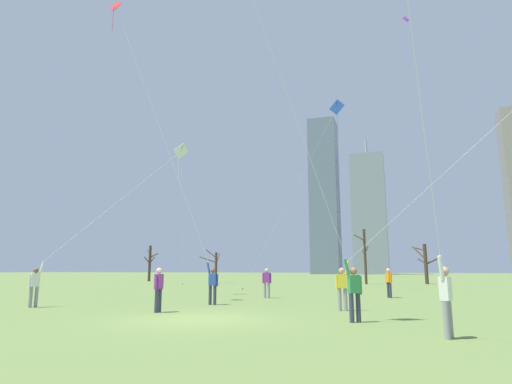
# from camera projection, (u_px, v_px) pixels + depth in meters

# --- Properties ---
(ground_plane) EXTENTS (400.00, 400.00, 0.00)m
(ground_plane) POSITION_uv_depth(u_px,v_px,m) (197.00, 319.00, 13.40)
(ground_plane) COLOR olive
(kite_flyer_midfield_left_red) EXTENTS (6.21, 1.27, 15.80)m
(kite_flyer_midfield_left_red) POSITION_uv_depth(u_px,v_px,m) (199.00, 245.00, 19.39)
(kite_flyer_midfield_left_red) COLOR #33384C
(kite_flyer_midfield_left_red) RESTS_ON ground
(kite_flyer_far_back_green) EXTENTS (14.35, 0.52, 14.12)m
(kite_flyer_far_back_green) POSITION_uv_depth(u_px,v_px,m) (417.00, 214.00, 15.83)
(kite_flyer_far_back_green) COLOR gray
(kite_flyer_far_back_green) RESTS_ON ground
(kite_flyer_midfield_center_teal) EXTENTS (1.75, 6.80, 16.28)m
(kite_flyer_midfield_center_teal) POSITION_uv_depth(u_px,v_px,m) (433.00, 192.00, 9.33)
(kite_flyer_midfield_center_teal) COLOR gray
(kite_flyer_midfield_center_teal) RESTS_ON ground
(kite_flyer_foreground_right_white) EXTENTS (2.10, 9.94, 9.64)m
(kite_flyer_foreground_right_white) POSITION_uv_depth(u_px,v_px,m) (66.00, 256.00, 19.14)
(kite_flyer_foreground_right_white) COLOR gray
(kite_flyer_foreground_right_white) RESTS_ON ground
(kite_flyer_foreground_left_orange) EXTENTS (6.15, 4.30, 19.69)m
(kite_flyer_foreground_left_orange) POSITION_uv_depth(u_px,v_px,m) (313.00, 175.00, 12.93)
(kite_flyer_foreground_left_orange) COLOR #33384C
(kite_flyer_foreground_left_orange) RESTS_ON ground
(bystander_strolling_midfield) EXTENTS (0.51, 0.24, 1.62)m
(bystander_strolling_midfield) POSITION_uv_depth(u_px,v_px,m) (267.00, 281.00, 23.34)
(bystander_strolling_midfield) COLOR gray
(bystander_strolling_midfield) RESTS_ON ground
(bystander_watching_nearby) EXTENTS (0.35, 0.44, 1.62)m
(bystander_watching_nearby) POSITION_uv_depth(u_px,v_px,m) (389.00, 281.00, 23.62)
(bystander_watching_nearby) COLOR #33384C
(bystander_watching_nearby) RESTS_ON ground
(bystander_far_off_by_trees) EXTENTS (0.22, 0.51, 1.62)m
(bystander_far_off_by_trees) POSITION_uv_depth(u_px,v_px,m) (159.00, 287.00, 15.63)
(bystander_far_off_by_trees) COLOR #33384C
(bystander_far_off_by_trees) RESTS_ON ground
(distant_kite_high_overhead_purple) EXTENTS (2.37, 2.44, 25.55)m
(distant_kite_high_overhead_purple) POSITION_uv_depth(u_px,v_px,m) (413.00, 62.00, 39.82)
(distant_kite_high_overhead_purple) COLOR purple
(distant_kite_high_overhead_purple) RESTS_ON ground
(distant_kite_low_near_trees_blue) EXTENTS (8.56, 0.33, 14.97)m
(distant_kite_low_near_trees_blue) POSITION_uv_depth(u_px,v_px,m) (331.00, 119.00, 33.66)
(distant_kite_low_near_trees_blue) COLOR blue
(distant_kite_low_near_trees_blue) RESTS_ON ground
(distant_kite_drifting_right_pink) EXTENTS (1.94, 2.49, 15.43)m
(distant_kite_drifting_right_pink) POSITION_uv_depth(u_px,v_px,m) (181.00, 163.00, 48.68)
(distant_kite_drifting_right_pink) COLOR pink
(distant_kite_drifting_right_pink) RESTS_ON ground
(bare_tree_right_of_center) EXTENTS (2.94, 1.38, 4.33)m
(bare_tree_right_of_center) POSITION_uv_depth(u_px,v_px,m) (425.00, 262.00, 46.08)
(bare_tree_right_of_center) COLOR #423326
(bare_tree_right_of_center) RESTS_ON ground
(bare_tree_rightmost) EXTENTS (1.54, 3.31, 5.93)m
(bare_tree_rightmost) POSITION_uv_depth(u_px,v_px,m) (365.00, 255.00, 45.74)
(bare_tree_rightmost) COLOR #423326
(bare_tree_rightmost) RESTS_ON ground
(bare_tree_leftmost) EXTENTS (1.97, 2.30, 3.88)m
(bare_tree_leftmost) POSITION_uv_depth(u_px,v_px,m) (215.00, 266.00, 49.14)
(bare_tree_leftmost) COLOR #4C3828
(bare_tree_leftmost) RESTS_ON ground
(bare_tree_left_of_center) EXTENTS (1.94, 2.06, 4.76)m
(bare_tree_left_of_center) POSITION_uv_depth(u_px,v_px,m) (150.00, 262.00, 57.04)
(bare_tree_left_of_center) COLOR #423326
(bare_tree_left_of_center) RESTS_ON ground
(skyline_mid_tower_left) EXTENTS (9.79, 10.83, 56.02)m
(skyline_mid_tower_left) POSITION_uv_depth(u_px,v_px,m) (325.00, 196.00, 153.09)
(skyline_mid_tower_left) COLOR slate
(skyline_mid_tower_left) RESTS_ON ground
(skyline_mid_tower_right) EXTENTS (11.21, 9.68, 46.06)m
(skyline_mid_tower_right) POSITION_uv_depth(u_px,v_px,m) (369.00, 214.00, 143.20)
(skyline_mid_tower_right) COLOR gray
(skyline_mid_tower_right) RESTS_ON ground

